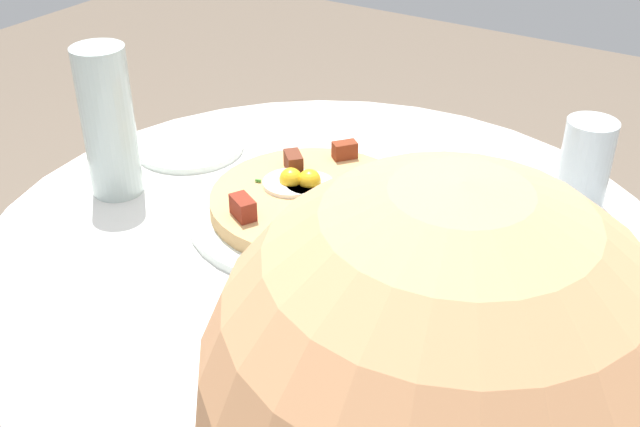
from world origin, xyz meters
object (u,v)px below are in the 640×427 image
(dining_table, at_px, (327,336))
(knife, at_px, (489,394))
(water_glass, at_px, (585,165))
(bread_plate, at_px, (190,147))
(breakfast_pizza, at_px, (313,199))
(pepper_shaker, at_px, (467,275))
(salt_shaker, at_px, (349,326))
(fork, at_px, (452,393))
(water_bottle, at_px, (108,122))
(pizza_plate, at_px, (313,212))

(dining_table, distance_m, knife, 0.37)
(dining_table, bearing_deg, water_glass, 135.10)
(bread_plate, bearing_deg, dining_table, 72.70)
(breakfast_pizza, height_order, pepper_shaker, breakfast_pizza)
(water_glass, height_order, salt_shaker, water_glass)
(water_glass, bearing_deg, knife, 4.84)
(fork, relative_size, water_bottle, 0.84)
(dining_table, bearing_deg, water_bottle, -80.06)
(fork, xyz_separation_m, water_glass, (-0.43, -0.00, 0.06))
(fork, relative_size, knife, 1.00)
(breakfast_pizza, bearing_deg, dining_table, 50.99)
(bread_plate, bearing_deg, water_glass, 105.12)
(dining_table, distance_m, fork, 0.36)
(pizza_plate, bearing_deg, salt_shaker, 40.86)
(dining_table, relative_size, fork, 4.99)
(dining_table, bearing_deg, bread_plate, -107.30)
(breakfast_pizza, relative_size, fork, 1.54)
(salt_shaker, bearing_deg, bread_plate, -120.70)
(dining_table, relative_size, water_bottle, 4.20)
(pepper_shaker, bearing_deg, water_bottle, -85.29)
(pepper_shaker, bearing_deg, breakfast_pizza, -101.55)
(water_glass, xyz_separation_m, pepper_shaker, (0.27, -0.05, -0.04))
(dining_table, height_order, fork, fork)
(dining_table, xyz_separation_m, breakfast_pizza, (-0.04, -0.04, 0.19))
(bread_plate, height_order, water_glass, water_glass)
(water_glass, bearing_deg, pepper_shaker, -11.37)
(pizza_plate, height_order, pepper_shaker, pepper_shaker)
(breakfast_pizza, relative_size, pepper_shaker, 5.55)
(pizza_plate, relative_size, salt_shaker, 6.58)
(breakfast_pizza, bearing_deg, bread_plate, -102.90)
(dining_table, relative_size, knife, 4.99)
(water_bottle, relative_size, salt_shaker, 4.16)
(water_glass, bearing_deg, bread_plate, -74.88)
(breakfast_pizza, distance_m, fork, 0.37)
(pizza_plate, height_order, breakfast_pizza, breakfast_pizza)
(dining_table, xyz_separation_m, fork, (0.18, 0.26, 0.17))
(bread_plate, bearing_deg, breakfast_pizza, 77.10)
(breakfast_pizza, xyz_separation_m, water_glass, (-0.22, 0.30, 0.04))
(knife, bearing_deg, water_glass, 152.90)
(bread_plate, distance_m, fork, 0.64)
(dining_table, xyz_separation_m, bread_plate, (-0.10, -0.32, 0.17))
(bread_plate, bearing_deg, fork, 64.07)
(bread_plate, height_order, knife, bread_plate)
(knife, xyz_separation_m, water_bottle, (-0.10, -0.60, 0.10))
(fork, xyz_separation_m, pepper_shaker, (-0.17, -0.06, 0.02))
(pepper_shaker, bearing_deg, knife, 30.92)
(knife, bearing_deg, salt_shaker, -119.79)
(water_bottle, distance_m, salt_shaker, 0.47)
(dining_table, xyz_separation_m, pizza_plate, (-0.04, -0.04, 0.17))
(breakfast_pizza, bearing_deg, pizza_plate, 15.49)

